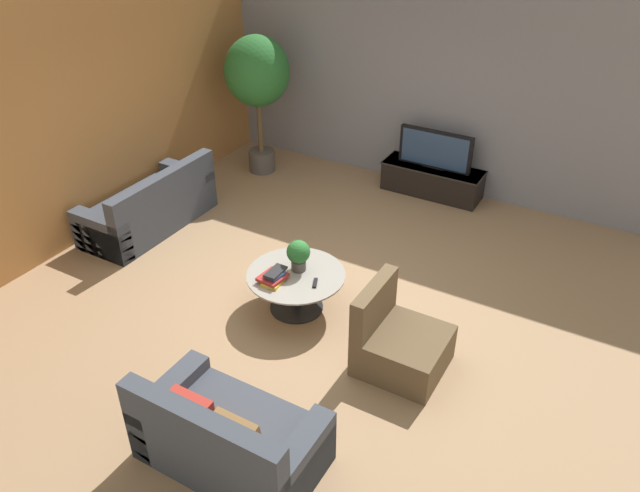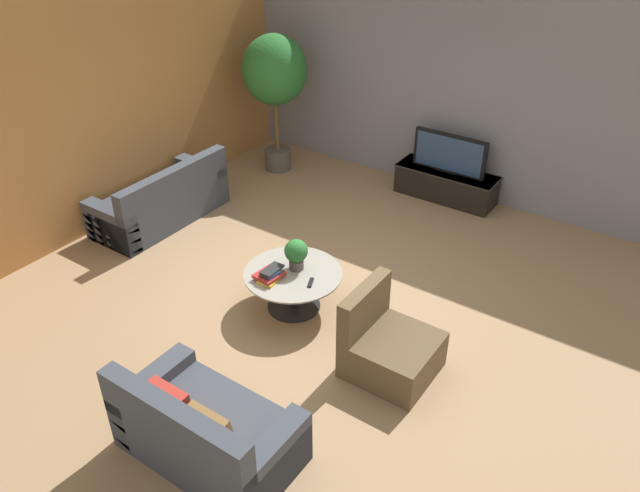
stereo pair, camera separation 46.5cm
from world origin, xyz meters
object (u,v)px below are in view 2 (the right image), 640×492
(television, at_px, (450,154))
(coffee_table, at_px, (293,283))
(couch_by_wall, at_px, (162,201))
(potted_plant_tabletop, at_px, (296,253))
(media_console, at_px, (446,184))
(couch_near_entry, at_px, (205,431))
(armchair_wicker, at_px, (388,347))
(potted_palm_tall, at_px, (275,75))

(television, xyz_separation_m, coffee_table, (-0.28, -3.30, -0.38))
(couch_by_wall, height_order, potted_plant_tabletop, couch_by_wall)
(media_console, xyz_separation_m, couch_near_entry, (0.34, -5.32, 0.06))
(media_console, height_order, television, television)
(media_console, relative_size, couch_by_wall, 0.79)
(couch_near_entry, relative_size, armchair_wicker, 1.71)
(couch_by_wall, distance_m, potted_palm_tall, 2.50)
(potted_plant_tabletop, bearing_deg, couch_near_entry, -73.34)
(coffee_table, height_order, potted_plant_tabletop, potted_plant_tabletop)
(television, distance_m, couch_by_wall, 4.01)
(television, relative_size, potted_palm_tall, 0.51)
(potted_palm_tall, bearing_deg, media_console, 12.79)
(media_console, bearing_deg, potted_palm_tall, -167.21)
(media_console, bearing_deg, couch_by_wall, -136.14)
(couch_by_wall, bearing_deg, media_console, 133.86)
(couch_near_entry, bearing_deg, coffee_table, -73.12)
(armchair_wicker, bearing_deg, potted_plant_tabletop, 75.13)
(couch_near_entry, bearing_deg, couch_by_wall, -38.49)
(television, height_order, couch_by_wall, television)
(coffee_table, bearing_deg, media_console, 85.20)
(television, relative_size, armchair_wicker, 1.24)
(media_console, height_order, armchair_wicker, armchair_wicker)
(television, relative_size, couch_near_entry, 0.72)
(armchair_wicker, bearing_deg, potted_palm_tall, 50.73)
(potted_plant_tabletop, bearing_deg, armchair_wicker, -14.87)
(media_console, relative_size, potted_plant_tabletop, 4.13)
(couch_by_wall, xyz_separation_m, armchair_wicker, (3.92, -0.80, -0.01))
(couch_near_entry, xyz_separation_m, potted_palm_tall, (-2.93, 4.73, 1.21))
(media_console, relative_size, television, 1.37)
(potted_palm_tall, bearing_deg, couch_by_wall, -97.30)
(media_console, bearing_deg, couch_near_entry, -86.38)
(couch_near_entry, bearing_deg, media_console, -86.38)
(coffee_table, bearing_deg, potted_palm_tall, 130.59)
(couch_near_entry, distance_m, potted_plant_tabletop, 2.23)
(couch_near_entry, height_order, potted_plant_tabletop, couch_near_entry)
(couch_by_wall, bearing_deg, coffee_table, 78.38)
(potted_plant_tabletop, bearing_deg, potted_palm_tall, 131.30)
(couch_by_wall, relative_size, potted_palm_tall, 0.88)
(coffee_table, bearing_deg, couch_near_entry, -73.12)
(coffee_table, relative_size, couch_by_wall, 0.58)
(media_console, xyz_separation_m, television, (0.00, -0.00, 0.47))
(armchair_wicker, height_order, potted_plant_tabletop, armchair_wicker)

